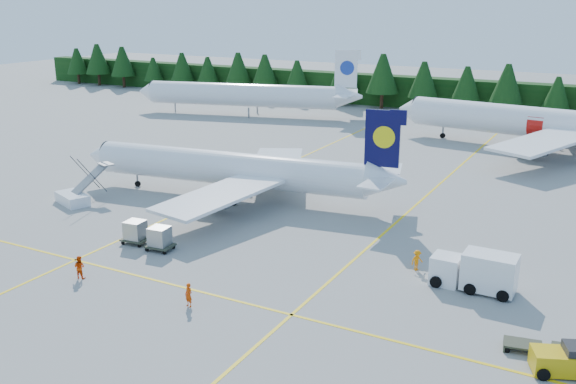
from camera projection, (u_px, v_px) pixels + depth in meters
The scene contains 15 objects.
ground at pixel (260, 267), 51.00m from camera, with size 320.00×320.00×0.00m, color gray.
taxi_stripe_a at pixel (245, 183), 74.22m from camera, with size 0.25×120.00×0.01m, color yellow.
taxi_stripe_b at pixel (412, 209), 65.13m from camera, with size 0.25×120.00×0.01m, color yellow.
taxi_stripe_cross at pixel (218, 296), 45.94m from camera, with size 80.00×0.25×0.01m, color yellow.
treeline_hedge at pixel (485, 97), 119.24m from camera, with size 220.00×4.00×6.00m, color black.
airliner_navy at pixel (223, 168), 68.34m from camera, with size 35.69×29.19×10.41m.
airliner_red at pixel (533, 123), 90.10m from camera, with size 43.24×35.40×12.59m.
airliner_far_left at pixel (236, 94), 117.24m from camera, with size 40.68×13.29×12.05m.
airstairs at pixel (75, 196), 66.76m from camera, with size 4.80×6.32×3.74m.
service_truck at pixel (474, 270), 46.74m from camera, with size 6.07×2.33×2.92m.
baggage_tug at pixel (562, 360), 36.27m from camera, with size 3.56×2.75×1.69m.
uld_pair at pixel (147, 234), 54.82m from camera, with size 5.26×2.16×1.72m.
crew_a at pixel (189, 295), 44.20m from camera, with size 0.62×0.41×1.71m, color #D53A04.
crew_b at pixel (79, 267), 48.69m from camera, with size 0.87×0.68×1.80m, color #E43E04.
crew_c at pixel (417, 260), 50.12m from camera, with size 0.69×0.47×1.67m, color orange.
Camera 1 is at (24.31, -40.43, 20.40)m, focal length 40.00 mm.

